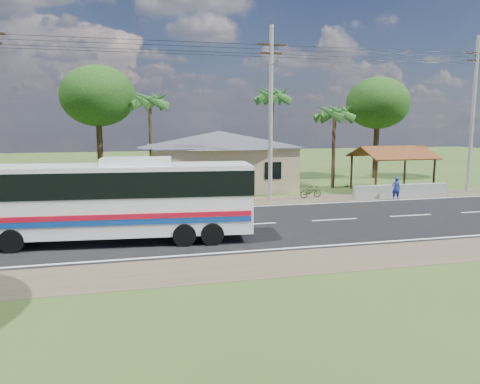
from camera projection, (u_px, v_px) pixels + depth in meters
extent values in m
plane|color=#2D4819|center=(252.00, 224.00, 23.40)|extent=(120.00, 120.00, 0.00)
cube|color=black|center=(252.00, 224.00, 23.40)|extent=(120.00, 10.00, 0.02)
cube|color=brown|center=(225.00, 203.00, 29.64)|extent=(120.00, 3.00, 0.01)
cube|color=brown|center=(299.00, 262.00, 17.17)|extent=(120.00, 3.00, 0.01)
cube|color=silver|center=(231.00, 207.00, 27.91)|extent=(120.00, 0.15, 0.01)
cube|color=silver|center=(283.00, 249.00, 18.89)|extent=(120.00, 0.15, 0.01)
cube|color=silver|center=(252.00, 224.00, 23.40)|extent=(120.00, 0.15, 0.01)
cube|color=tan|center=(220.00, 167.00, 35.88)|extent=(10.00, 8.00, 3.20)
cube|color=#4C4F54|center=(220.00, 146.00, 35.63)|extent=(10.60, 8.60, 0.10)
pyramid|color=#4C4F54|center=(219.00, 131.00, 35.46)|extent=(12.40, 10.00, 1.20)
cube|color=black|center=(188.00, 173.00, 31.29)|extent=(1.20, 0.08, 1.20)
cube|color=black|center=(231.00, 172.00, 32.00)|extent=(1.20, 0.08, 1.20)
cube|color=black|center=(273.00, 171.00, 32.72)|extent=(1.20, 0.08, 1.20)
cylinder|color=#352313|center=(376.00, 177.00, 32.18)|extent=(0.16, 0.16, 2.60)
cylinder|color=#352313|center=(351.00, 172.00, 35.64)|extent=(0.16, 0.16, 2.60)
cylinder|color=#352313|center=(434.00, 175.00, 33.28)|extent=(0.16, 0.16, 2.60)
cylinder|color=#352313|center=(405.00, 170.00, 36.73)|extent=(0.16, 0.16, 2.60)
cube|color=brown|center=(401.00, 153.00, 33.16)|extent=(5.20, 2.28, 0.90)
cube|color=brown|center=(384.00, 151.00, 35.27)|extent=(5.20, 2.28, 0.90)
cube|color=#352313|center=(393.00, 147.00, 34.17)|extent=(5.20, 0.12, 0.12)
cube|color=#9E9E99|center=(401.00, 191.00, 31.57)|extent=(7.00, 0.30, 0.90)
cylinder|color=#9E9E99|center=(271.00, 115.00, 29.53)|extent=(0.26, 0.26, 11.00)
cube|color=#352313|center=(271.00, 45.00, 28.88)|extent=(1.80, 0.12, 0.12)
cube|color=#352313|center=(271.00, 53.00, 28.96)|extent=(1.40, 0.10, 0.10)
cylinder|color=#9E9E99|center=(473.00, 116.00, 33.10)|extent=(0.26, 0.26, 11.00)
cube|color=#352313|center=(477.00, 53.00, 32.45)|extent=(1.80, 0.12, 0.12)
cube|color=#352313|center=(477.00, 61.00, 32.53)|extent=(1.40, 0.10, 0.10)
cylinder|color=gray|center=(276.00, 63.00, 28.10)|extent=(0.08, 2.00, 0.08)
cube|color=gray|center=(282.00, 61.00, 27.14)|extent=(0.50, 0.18, 0.12)
cylinder|color=black|center=(139.00, 43.00, 27.01)|extent=(16.00, 0.02, 0.02)
cylinder|color=black|center=(380.00, 52.00, 30.70)|extent=(15.00, 0.02, 0.02)
cylinder|color=#47301E|center=(334.00, 149.00, 35.77)|extent=(0.28, 0.28, 6.00)
cylinder|color=#47301E|center=(272.00, 138.00, 39.14)|extent=(0.28, 0.28, 7.50)
cylinder|color=#47301E|center=(151.00, 142.00, 37.28)|extent=(0.28, 0.28, 7.00)
cylinder|color=#47301E|center=(100.00, 148.00, 38.33)|extent=(0.50, 0.50, 5.95)
ellipsoid|color=#11360E|center=(98.00, 96.00, 37.70)|extent=(6.00, 6.00, 4.92)
cylinder|color=#47301E|center=(376.00, 147.00, 42.14)|extent=(0.50, 0.50, 5.60)
ellipsoid|color=#11360E|center=(378.00, 103.00, 41.55)|extent=(5.60, 5.60, 4.59)
cube|color=silver|center=(114.00, 199.00, 19.72)|extent=(11.70, 3.50, 2.88)
cube|color=black|center=(114.00, 182.00, 19.61)|extent=(11.75, 3.56, 1.06)
cube|color=#AF0A1F|center=(111.00, 217.00, 18.61)|extent=(11.28, 1.13, 0.21)
cube|color=navy|center=(112.00, 223.00, 18.65)|extent=(11.28, 1.13, 0.21)
cube|color=silver|center=(136.00, 161.00, 19.62)|extent=(3.01, 1.81, 0.29)
cylinder|color=black|center=(12.00, 241.00, 18.30)|extent=(0.99, 0.43, 0.96)
cylinder|color=black|center=(29.00, 228.00, 20.46)|extent=(0.99, 0.43, 0.96)
cylinder|color=black|center=(184.00, 235.00, 19.27)|extent=(0.99, 0.43, 0.96)
cylinder|color=black|center=(183.00, 223.00, 21.43)|extent=(0.99, 0.43, 0.96)
cylinder|color=black|center=(212.00, 234.00, 19.43)|extent=(0.99, 0.43, 0.96)
cylinder|color=black|center=(208.00, 223.00, 21.59)|extent=(0.99, 0.43, 0.96)
imported|color=black|center=(311.00, 192.00, 31.43)|extent=(1.68, 0.84, 0.85)
imported|color=navy|center=(396.00, 189.00, 30.54)|extent=(0.64, 0.51, 1.51)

